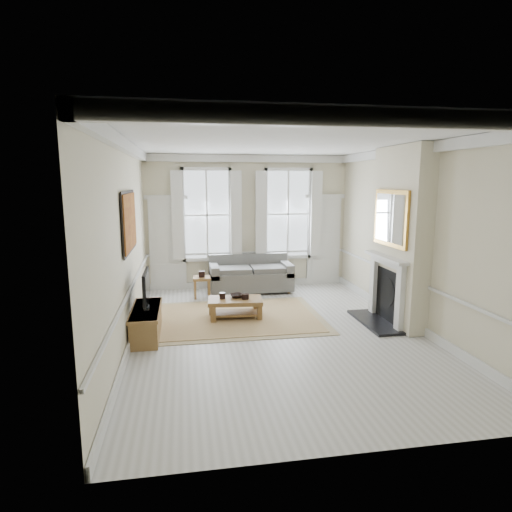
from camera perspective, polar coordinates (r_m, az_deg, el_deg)
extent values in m
plane|color=#B7B5AD|center=(7.97, 2.84, -10.15)|extent=(7.20, 7.20, 0.00)
plane|color=white|center=(7.52, 3.06, 14.98)|extent=(7.20, 7.20, 0.00)
plane|color=beige|center=(11.08, -1.12, 4.56)|extent=(5.20, 0.00, 5.20)
plane|color=beige|center=(7.44, -16.99, 1.50)|extent=(0.00, 7.20, 7.20)
plane|color=beige|center=(8.51, 20.31, 2.32)|extent=(0.00, 7.20, 7.20)
cube|color=silver|center=(10.99, -11.71, 1.42)|extent=(0.90, 0.08, 2.30)
cube|color=silver|center=(11.59, 9.00, 1.94)|extent=(0.90, 0.08, 2.30)
cube|color=#B8701F|center=(7.69, -16.55, 4.41)|extent=(0.05, 1.66, 1.06)
cube|color=beige|center=(8.60, 18.63, 2.49)|extent=(0.35, 1.70, 3.38)
cube|color=black|center=(8.77, 15.55, -8.45)|extent=(0.55, 1.50, 0.05)
cube|color=silver|center=(8.23, 18.62, -5.82)|extent=(0.10, 0.18, 1.15)
cube|color=silver|center=(9.18, 15.39, -4.04)|extent=(0.10, 0.18, 1.15)
cube|color=silver|center=(8.53, 16.86, -0.19)|extent=(0.20, 1.45, 0.06)
cube|color=black|center=(8.73, 17.17, -5.02)|extent=(0.02, 0.92, 1.00)
cube|color=#B98533|center=(8.46, 17.48, 4.83)|extent=(0.06, 1.26, 1.06)
cube|color=#5A5A58|center=(10.77, -0.72, -3.20)|extent=(2.03, 0.99, 0.46)
cube|color=#5A5A58|center=(11.07, -1.05, -0.78)|extent=(2.03, 0.20, 0.44)
cube|color=#5A5A58|center=(10.61, -5.62, -1.95)|extent=(0.20, 0.99, 0.30)
cube|color=#5A5A58|center=(10.88, 4.04, -1.63)|extent=(0.20, 0.99, 0.30)
cylinder|color=brown|center=(10.37, -5.31, -5.19)|extent=(0.06, 0.06, 0.08)
cylinder|color=brown|center=(11.35, 3.46, -3.83)|extent=(0.06, 0.06, 0.08)
cube|color=brown|center=(10.24, -7.25, -2.95)|extent=(0.42, 0.42, 0.06)
cube|color=brown|center=(10.15, -8.05, -4.54)|extent=(0.05, 0.05, 0.44)
cube|color=brown|center=(10.16, -6.31, -4.48)|extent=(0.05, 0.05, 0.44)
cube|color=brown|center=(10.44, -8.10, -4.12)|extent=(0.05, 0.05, 0.44)
cube|color=brown|center=(10.46, -6.41, -4.07)|extent=(0.05, 0.05, 0.44)
cube|color=tan|center=(8.76, -2.79, -8.19)|extent=(3.50, 2.60, 0.02)
cube|color=brown|center=(8.66, -2.81, -5.97)|extent=(1.13, 0.72, 0.08)
cube|color=brown|center=(8.48, -5.60, -7.79)|extent=(0.10, 0.10, 0.32)
cube|color=brown|center=(8.58, 0.31, -7.53)|extent=(0.10, 0.10, 0.32)
cube|color=brown|center=(8.89, -5.80, -6.96)|extent=(0.10, 0.10, 0.32)
cube|color=brown|center=(8.98, -0.16, -6.72)|extent=(0.10, 0.10, 0.32)
cylinder|color=black|center=(8.66, -4.51, -5.30)|extent=(0.12, 0.12, 0.12)
cylinder|color=black|center=(8.61, -1.45, -5.40)|extent=(0.15, 0.15, 0.11)
imported|color=black|center=(8.74, -2.57, -5.31)|extent=(0.36, 0.36, 0.07)
cube|color=brown|center=(7.95, -14.39, -8.57)|extent=(0.46, 1.43, 0.51)
cube|color=black|center=(7.87, -14.33, -6.69)|extent=(0.08, 0.30, 0.03)
cube|color=black|center=(7.77, -14.45, -3.94)|extent=(0.05, 0.90, 0.55)
cube|color=black|center=(7.77, -14.23, -3.93)|extent=(0.01, 0.83, 0.50)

